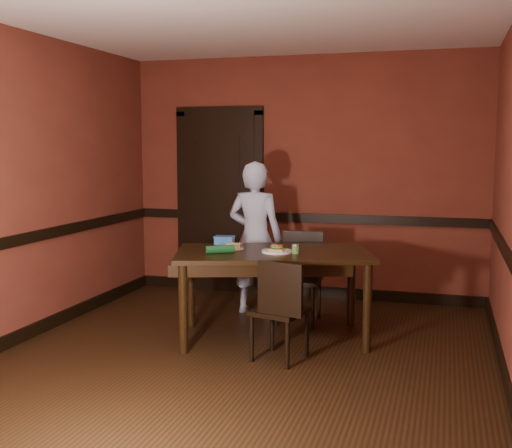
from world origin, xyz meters
The scene contains 21 objects.
floor centered at (0.00, 0.00, 0.00)m, with size 4.00×4.50×0.01m, color black.
ceiling centered at (0.00, 0.00, 2.70)m, with size 4.00×4.50×0.01m, color white.
wall_back centered at (0.00, 2.25, 1.35)m, with size 4.00×0.02×2.70m, color maroon.
wall_front centered at (0.00, -2.25, 1.35)m, with size 4.00×0.02×2.70m, color maroon.
wall_left centered at (-2.00, 0.00, 1.35)m, with size 0.02×4.50×2.70m, color maroon.
dado_back centered at (0.00, 2.23, 0.90)m, with size 4.00×0.03×0.10m, color black.
dado_left centered at (-1.99, 0.00, 0.90)m, with size 0.03×4.50×0.10m, color black.
dado_right centered at (1.99, 0.00, 0.90)m, with size 0.03×4.50×0.10m, color black.
baseboard_back centered at (0.00, 2.23, 0.06)m, with size 4.00×0.03×0.12m, color black.
baseboard_left centered at (-1.99, 0.00, 0.06)m, with size 0.03×4.50×0.12m, color black.
baseboard_right centered at (1.99, 0.00, 0.06)m, with size 0.03×4.50×0.12m, color black.
door centered at (-1.00, 2.22, 1.09)m, with size 1.05×0.07×2.20m.
dining_table centered at (0.09, 0.57, 0.39)m, with size 1.68×0.95×0.79m, color black.
chair_far centered at (0.19, 1.14, 0.44)m, with size 0.41×0.41×0.87m, color black, non-canonical shape.
chair_near centered at (0.29, 0.03, 0.41)m, with size 0.38×0.38×0.82m, color black, non-canonical shape.
person centered at (-0.31, 1.37, 0.78)m, with size 0.57×0.37×1.55m, color #A9BCE0.
sandwich_plate centered at (0.14, 0.51, 0.81)m, with size 0.27×0.27×0.07m.
sauce_jar centered at (0.31, 0.50, 0.83)m, with size 0.07×0.07×0.08m.
cheese_saucer centered at (-0.26, 0.56, 0.81)m, with size 0.17×0.17×0.05m.
food_tub centered at (-0.45, 0.81, 0.83)m, with size 0.20×0.15×0.08m.
wrapped_veg centered at (-0.31, 0.32, 0.82)m, with size 0.07×0.07×0.25m, color #12451D.
Camera 1 is at (1.54, -4.80, 1.71)m, focal length 45.00 mm.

